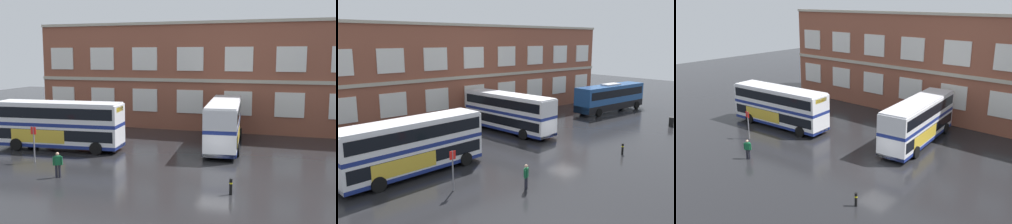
# 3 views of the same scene
# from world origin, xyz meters

# --- Properties ---
(ground_plane) EXTENTS (120.00, 120.00, 0.00)m
(ground_plane) POSITION_xyz_m (0.00, 2.00, 0.00)
(ground_plane) COLOR black
(brick_terminal_building) EXTENTS (45.43, 8.19, 11.47)m
(brick_terminal_building) POSITION_xyz_m (-0.42, 17.98, 5.59)
(brick_terminal_building) COLOR brown
(brick_terminal_building) RESTS_ON ground
(double_decker_near) EXTENTS (11.18, 3.55, 4.07)m
(double_decker_near) POSITION_xyz_m (-14.03, 2.38, 2.15)
(double_decker_near) COLOR silver
(double_decker_near) RESTS_ON ground
(double_decker_middle) EXTENTS (3.69, 11.20, 4.07)m
(double_decker_middle) POSITION_xyz_m (-0.69, 7.37, 2.15)
(double_decker_middle) COLOR silver
(double_decker_middle) RESTS_ON ground
(touring_coach) EXTENTS (12.06, 3.12, 3.80)m
(touring_coach) POSITION_xyz_m (17.16, 6.81, 1.91)
(touring_coach) COLOR navy
(touring_coach) RESTS_ON ground
(waiting_passenger) EXTENTS (0.59, 0.44, 1.70)m
(waiting_passenger) POSITION_xyz_m (-9.60, -4.91, 0.93)
(waiting_passenger) COLOR black
(waiting_passenger) RESTS_ON ground
(bus_stand_flag) EXTENTS (0.44, 0.10, 2.70)m
(bus_stand_flag) POSITION_xyz_m (-13.40, -2.06, 1.64)
(bus_stand_flag) COLOR slate
(bus_stand_flag) RESTS_ON ground
(station_litter_bin) EXTENTS (0.60, 0.60, 1.03)m
(station_litter_bin) POSITION_xyz_m (15.09, -2.77, 0.52)
(station_litter_bin) COLOR black
(station_litter_bin) RESTS_ON ground
(safety_bollard_east) EXTENTS (0.19, 0.19, 0.95)m
(safety_bollard_east) POSITION_xyz_m (1.77, -4.90, 0.49)
(safety_bollard_east) COLOR black
(safety_bollard_east) RESTS_ON ground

